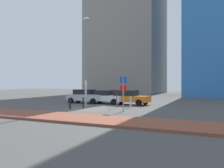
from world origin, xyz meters
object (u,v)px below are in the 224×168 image
parked_car_silver (85,96)px  parked_car_white (106,97)px  parked_car_orange (128,97)px  traffic_bollard_mid (83,103)px  street_lamp (86,55)px  traffic_bollard_near (70,104)px  parking_meter (117,97)px  traffic_bollard_far (131,102)px  parking_sign_post (123,89)px

parked_car_silver → parked_car_white: 2.54m
parked_car_orange → traffic_bollard_mid: parked_car_orange is taller
street_lamp → traffic_bollard_near: size_ratio=9.54×
parked_car_orange → traffic_bollard_near: parked_car_orange is taller
parking_meter → traffic_bollard_near: parking_meter is taller
parked_car_orange → street_lamp: (-2.54, -4.43, 4.07)m
parked_car_silver → traffic_bollard_far: (6.43, -2.40, -0.29)m
parked_car_white → parked_car_silver: bearing=-172.6°
parking_meter → parked_car_orange: bearing=93.3°
parked_car_white → traffic_bollard_near: 6.16m
parking_meter → traffic_bollard_mid: 3.15m
parked_car_white → traffic_bollard_far: 4.77m
parked_car_white → parked_car_orange: (2.55, 0.13, 0.05)m
traffic_bollard_mid → traffic_bollard_far: bearing=37.1°
parked_car_silver → parked_car_orange: (5.07, 0.46, -0.01)m
parked_car_white → traffic_bollard_mid: size_ratio=4.03×
traffic_bollard_near → traffic_bollard_far: traffic_bollard_far is taller
parked_car_silver → traffic_bollard_near: 6.18m
street_lamp → traffic_bollard_mid: 4.50m
parking_meter → traffic_bollard_near: 4.30m
parked_car_white → parking_sign_post: (4.55, -6.02, 1.01)m
parked_car_white → traffic_bollard_near: (-0.45, -6.14, -0.31)m
parked_car_white → street_lamp: street_lamp is taller
parking_sign_post → traffic_bollard_near: size_ratio=3.18×
parked_car_silver → parked_car_white: (2.52, 0.33, -0.05)m
parked_car_silver → parked_car_white: size_ratio=1.02×
traffic_bollard_far → parked_car_white: bearing=145.1°
street_lamp → traffic_bollard_near: 4.81m
parked_car_orange → parking_sign_post: bearing=-72.0°
traffic_bollard_near → traffic_bollard_mid: traffic_bollard_mid is taller
parking_meter → traffic_bollard_far: (1.16, 0.58, -0.43)m
street_lamp → parked_car_white: bearing=90.2°
parked_car_silver → parking_meter: (5.27, -2.98, 0.14)m
street_lamp → traffic_bollard_mid: street_lamp is taller
parked_car_silver → parked_car_white: bearing=7.4°
street_lamp → parking_meter: bearing=19.9°
parked_car_white → parking_meter: parked_car_white is taller
parked_car_silver → parking_sign_post: (7.07, -5.69, 0.96)m
parking_meter → traffic_bollard_far: bearing=26.7°
parked_car_orange → parking_sign_post: 6.54m
parked_car_white → traffic_bollard_mid: parked_car_white is taller
parking_meter → street_lamp: size_ratio=0.17×
traffic_bollard_mid → traffic_bollard_far: traffic_bollard_far is taller
parked_car_white → street_lamp: (0.02, -4.30, 4.11)m
parking_sign_post → traffic_bollard_near: 5.17m
parked_car_white → parking_meter: size_ratio=2.79×
parking_sign_post → street_lamp: (-4.53, 1.72, 3.10)m
parking_meter → street_lamp: bearing=-160.1°
parked_car_silver → parking_sign_post: size_ratio=1.48×
parking_meter → traffic_bollard_mid: bearing=-138.6°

